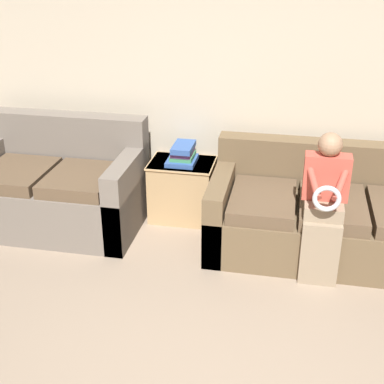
{
  "coord_description": "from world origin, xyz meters",
  "views": [
    {
      "loc": [
        0.3,
        -1.8,
        2.4
      ],
      "look_at": [
        -0.39,
        1.71,
        0.7
      ],
      "focal_mm": 50.0,
      "sensor_mm": 36.0,
      "label": 1
    }
  ],
  "objects_px": {
    "couch_main": "(330,216)",
    "side_shelf": "(182,189)",
    "couch_side": "(58,189)",
    "child_left_seated": "(324,203)",
    "book_stack": "(183,154)"
  },
  "relations": [
    {
      "from": "couch_main",
      "to": "couch_side",
      "type": "relative_size",
      "value": 1.31
    },
    {
      "from": "couch_main",
      "to": "child_left_seated",
      "type": "xyz_separation_m",
      "value": [
        -0.09,
        -0.42,
        0.32
      ]
    },
    {
      "from": "couch_main",
      "to": "child_left_seated",
      "type": "relative_size",
      "value": 1.74
    },
    {
      "from": "couch_main",
      "to": "side_shelf",
      "type": "xyz_separation_m",
      "value": [
        -1.33,
        0.31,
        -0.01
      ]
    },
    {
      "from": "child_left_seated",
      "to": "side_shelf",
      "type": "relative_size",
      "value": 1.93
    },
    {
      "from": "child_left_seated",
      "to": "side_shelf",
      "type": "distance_m",
      "value": 1.48
    },
    {
      "from": "child_left_seated",
      "to": "book_stack",
      "type": "distance_m",
      "value": 1.43
    },
    {
      "from": "book_stack",
      "to": "child_left_seated",
      "type": "bearing_deg",
      "value": -30.31
    },
    {
      "from": "side_shelf",
      "to": "book_stack",
      "type": "distance_m",
      "value": 0.35
    },
    {
      "from": "couch_main",
      "to": "couch_side",
      "type": "distance_m",
      "value": 2.42
    },
    {
      "from": "couch_side",
      "to": "side_shelf",
      "type": "distance_m",
      "value": 1.14
    },
    {
      "from": "side_shelf",
      "to": "couch_side",
      "type": "bearing_deg",
      "value": -163.18
    },
    {
      "from": "child_left_seated",
      "to": "book_stack",
      "type": "relative_size",
      "value": 3.61
    },
    {
      "from": "couch_main",
      "to": "side_shelf",
      "type": "distance_m",
      "value": 1.37
    },
    {
      "from": "couch_main",
      "to": "side_shelf",
      "type": "bearing_deg",
      "value": 167.06
    }
  ]
}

